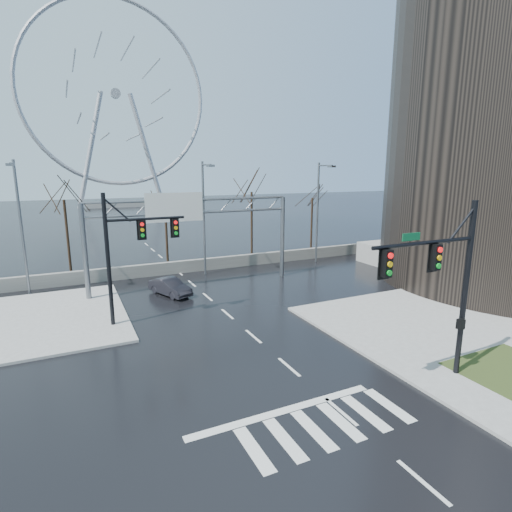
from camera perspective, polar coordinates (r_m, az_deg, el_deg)
ground at (r=19.89m, az=4.74°, el=-15.52°), size 260.00×260.00×0.00m
sidewalk_right_ext at (r=27.19m, az=21.22°, el=-8.39°), size 12.00×10.00×0.15m
sidewalk_far at (r=28.71m, az=-28.40°, el=-7.97°), size 10.00×12.00×0.15m
grass_strip at (r=22.58m, az=32.71°, el=-13.58°), size 5.00×4.00×0.02m
tower_podium at (r=45.26m, az=32.43°, el=-0.27°), size 22.00×18.00×2.00m
barrier_wall at (r=37.31m, az=-10.92°, el=-1.55°), size 52.00×0.50×1.10m
signal_mast_near at (r=18.51m, az=25.51°, el=-2.65°), size 5.52×0.41×8.00m
signal_mast_far at (r=24.71m, az=-17.88°, el=1.31°), size 4.72×0.41×8.00m
sign_gantry at (r=31.58m, az=-9.55°, el=4.60°), size 16.36×0.40×7.60m
streetlight_left at (r=33.61m, az=-30.68°, el=4.74°), size 0.50×2.55×10.00m
streetlight_mid at (r=35.24m, az=-7.33°, el=6.59°), size 0.50×2.55×10.00m
streetlight_right at (r=40.63m, az=9.07°, el=7.25°), size 0.50×2.55×10.00m
tree_left at (r=38.79m, az=-25.65°, el=6.13°), size 3.75×3.75×7.50m
tree_center at (r=40.86m, az=-12.82°, el=6.12°), size 3.25×3.25×6.50m
tree_right at (r=42.75m, az=-0.63°, el=8.08°), size 3.90×3.90×7.80m
tree_far_right at (r=47.16m, az=8.03°, el=7.36°), size 3.40×3.40×6.80m
ferris_wheel at (r=112.32m, az=-19.37°, el=20.11°), size 45.00×6.00×50.91m
car at (r=30.82m, az=-12.17°, el=-4.33°), size 2.73×4.08×1.27m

